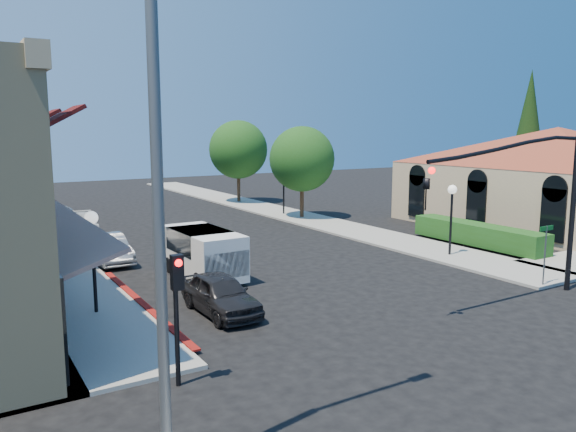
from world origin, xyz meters
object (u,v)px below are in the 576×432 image
lamppost_left_near (92,236)px  parked_car_a (220,294)px  lamppost_right_far (284,178)px  secondary_signal (177,295)px  street_tree_b (238,150)px  cobra_streetlight (178,188)px  street_tree_a (302,159)px  white_van (204,251)px  signal_mast_arm (540,189)px  parked_car_c (83,223)px  parked_car_d (61,215)px  lamppost_left_far (34,195)px  parked_car_b (109,249)px  lamppost_right_near (452,202)px  street_name_sign (545,246)px  conifer_far (529,128)px

lamppost_left_near → parked_car_a: (3.70, -2.00, -2.06)m
lamppost_right_far → secondary_signal: bearing=-126.1°
street_tree_b → cobra_streetlight: size_ratio=0.75×
street_tree_a → white_van: bearing=-137.1°
lamppost_right_far → signal_mast_arm: bearing=-96.7°
secondary_signal → parked_car_c: (2.47, 23.24, -1.76)m
secondary_signal → parked_car_a: bearing=55.1°
street_tree_b → signal_mast_arm: (-2.94, -30.50, -0.46)m
parked_car_a → parked_car_d: parked_car_a is taller
parked_car_c → parked_car_d: (-0.67, 3.80, 0.01)m
lamppost_left_far → cobra_streetlight: bearing=-91.5°
signal_mast_arm → street_tree_b: bearing=84.5°
street_tree_a → parked_car_d: bearing=156.7°
street_tree_a → cobra_streetlight: bearing=-126.8°
street_tree_b → cobra_streetlight: cobra_streetlight is taller
lamppost_left_far → parked_car_a: size_ratio=0.89×
lamppost_right_far → street_tree_b: bearing=87.9°
lamppost_right_far → parked_car_c: lamppost_right_far is taller
secondary_signal → parked_car_b: 14.33m
street_tree_b → signal_mast_arm: street_tree_b is taller
lamppost_right_near → lamppost_left_far: bearing=140.5°
street_name_sign → white_van: 13.83m
cobra_streetlight → lamppost_right_near: 20.44m
conifer_far → parked_car_c: bearing=168.8°
street_tree_b → lamppost_left_near: bearing=-125.8°
street_name_sign → lamppost_left_near: bearing=160.1°
lamppost_left_far → lamppost_left_near: bearing=-90.0°
white_van → parked_car_b: 5.63m
lamppost_right_far → parked_car_c: size_ratio=0.92×
secondary_signal → parked_car_a: size_ratio=0.83×
street_tree_a → street_tree_b: street_tree_b is taller
secondary_signal → lamppost_right_near: lamppost_right_near is taller
conifer_far → lamppost_left_far: (-36.50, 4.00, -3.62)m
secondary_signal → lamppost_left_near: size_ratio=0.93×
lamppost_left_far → street_tree_a: bearing=0.0°
lamppost_left_far → lamppost_right_far: bearing=6.7°
secondary_signal → lamppost_left_far: size_ratio=0.93×
white_van → street_name_sign: bearing=-37.6°
lamppost_left_far → signal_mast_arm: bearing=-55.0°
secondary_signal → street_name_sign: bearing=2.9°
parked_car_d → secondary_signal: bearing=-91.0°
lamppost_left_far → lamppost_right_near: 22.02m
parked_car_a → parked_car_b: bearing=97.7°
parked_car_d → street_name_sign: bearing=-59.6°
parked_car_a → parked_car_b: 9.63m
cobra_streetlight → street_tree_b: bearing=62.2°
lamppost_right_near → parked_car_a: 13.61m
lamppost_right_near → parked_car_a: size_ratio=0.89×
lamppost_left_near → parked_car_d: bearing=83.6°
white_van → parked_car_a: white_van is taller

